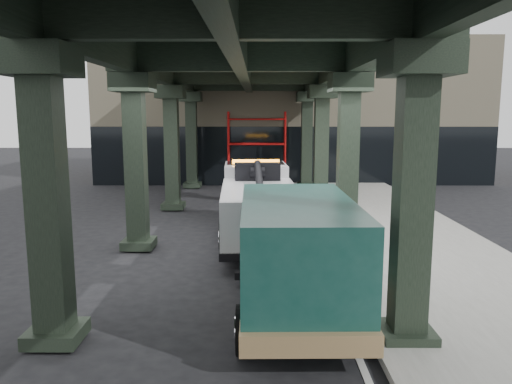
{
  "coord_description": "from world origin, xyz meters",
  "views": [
    {
      "loc": [
        0.06,
        -12.06,
        3.93
      ],
      "look_at": [
        0.01,
        1.96,
        1.7
      ],
      "focal_mm": 35.0,
      "sensor_mm": 36.0,
      "label": 1
    }
  ],
  "objects": [
    {
      "name": "ground",
      "position": [
        0.0,
        0.0,
        0.0
      ],
      "size": [
        90.0,
        90.0,
        0.0
      ],
      "primitive_type": "plane",
      "color": "black",
      "rests_on": "ground"
    },
    {
      "name": "sidewalk",
      "position": [
        4.5,
        2.0,
        0.07
      ],
      "size": [
        5.0,
        40.0,
        0.15
      ],
      "primitive_type": "cube",
      "color": "gray",
      "rests_on": "ground"
    },
    {
      "name": "lane_stripe",
      "position": [
        1.7,
        2.0,
        0.01
      ],
      "size": [
        0.12,
        38.0,
        0.01
      ],
      "primitive_type": "cube",
      "color": "silver",
      "rests_on": "ground"
    },
    {
      "name": "viaduct",
      "position": [
        -0.4,
        2.0,
        5.46
      ],
      "size": [
        7.4,
        32.0,
        6.4
      ],
      "color": "black",
      "rests_on": "ground"
    },
    {
      "name": "building",
      "position": [
        2.0,
        20.0,
        4.0
      ],
      "size": [
        22.0,
        10.0,
        8.0
      ],
      "primitive_type": "cube",
      "color": "#C6B793",
      "rests_on": "ground"
    },
    {
      "name": "scaffolding",
      "position": [
        0.0,
        14.64,
        2.11
      ],
      "size": [
        3.08,
        0.88,
        4.0
      ],
      "color": "red",
      "rests_on": "ground"
    },
    {
      "name": "tow_truck",
      "position": [
        0.06,
        3.28,
        1.21
      ],
      "size": [
        2.51,
        7.64,
        2.47
      ],
      "rotation": [
        0.0,
        0.0,
        0.04
      ],
      "color": "black",
      "rests_on": "ground"
    },
    {
      "name": "towed_van",
      "position": [
        0.81,
        -2.54,
        1.24
      ],
      "size": [
        2.36,
        5.72,
        2.3
      ],
      "rotation": [
        0.0,
        0.0,
        0.01
      ],
      "color": "#103A33",
      "rests_on": "ground"
    }
  ]
}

